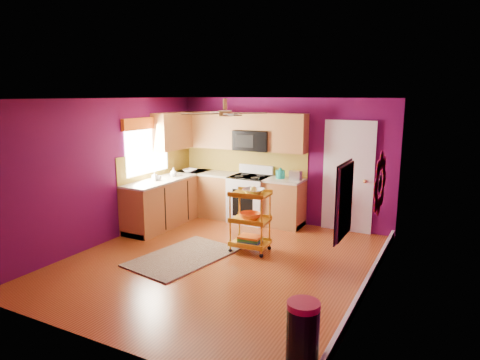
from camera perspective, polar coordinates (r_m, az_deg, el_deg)
The scene contains 18 objects.
ground at distance 6.79m, azimuth -2.71°, elevation -10.82°, with size 5.00×5.00×0.00m, color maroon.
room_envelope at distance 6.34m, azimuth -2.64°, elevation 2.92°, with size 4.54×5.04×2.52m.
lower_cabinets at distance 8.80m, azimuth -4.35°, elevation -2.67°, with size 2.81×2.31×0.94m.
electric_range at distance 8.71m, azimuth 1.34°, elevation -2.45°, with size 0.76×0.66×1.13m.
upper_cabinetry at distance 8.82m, azimuth -2.68°, elevation 6.39°, with size 2.80×2.30×1.26m.
left_window at distance 8.47m, azimuth -12.29°, elevation 5.51°, with size 0.08×1.35×1.08m.
panel_door at distance 8.24m, azimuth 14.22°, elevation 0.26°, with size 0.95×0.11×2.15m.
right_wall_art at distance 5.29m, azimuth 16.50°, elevation -1.32°, with size 0.04×2.74×1.04m.
ceiling_fan at distance 6.47m, azimuth -2.00°, elevation 8.94°, with size 1.01×1.01×0.26m.
shag_rug at distance 7.00m, azimuth -7.59°, elevation -10.12°, with size 1.05×1.72×0.02m, color black.
rolling_cart at distance 7.02m, azimuth 1.42°, elevation -5.13°, with size 0.64×0.49×1.11m.
trash_can at distance 4.42m, azimuth 8.38°, elevation -19.41°, with size 0.42×0.42×0.62m.
teal_kettle at distance 8.44m, azimuth 5.41°, elevation 0.80°, with size 0.18×0.18×0.21m.
toaster at distance 8.27m, azimuth 7.40°, elevation 0.59°, with size 0.22×0.15×0.18m, color beige.
soap_bottle_a at distance 8.30m, azimuth -11.30°, elevation 0.50°, with size 0.08×0.08×0.18m, color #EA3F72.
soap_bottle_b at distance 8.68m, azimuth -8.86°, elevation 1.04°, with size 0.14×0.14×0.18m, color white.
counter_dish at distance 9.12m, azimuth -6.69°, elevation 1.25°, with size 0.27×0.27×0.07m, color white.
counter_cup at distance 8.34m, azimuth -10.81°, elevation 0.25°, with size 0.11×0.11×0.09m, color white.
Camera 1 is at (3.19, -5.42, 2.56)m, focal length 32.00 mm.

